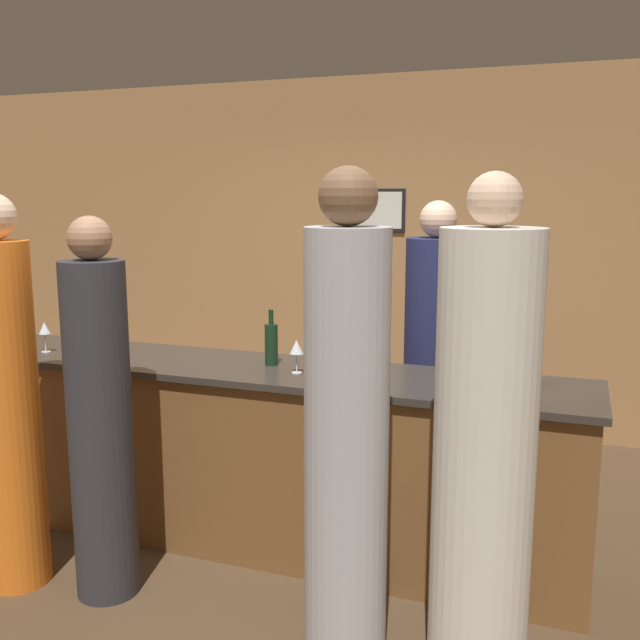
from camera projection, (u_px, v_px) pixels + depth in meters
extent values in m
plane|color=#4C3823|center=(261.00, 541.00, 3.91)|extent=(14.00, 14.00, 0.00)
cube|color=#A37547|center=(377.00, 253.00, 5.80)|extent=(8.00, 0.06, 2.80)
cube|color=black|center=(378.00, 210.00, 5.70)|extent=(0.44, 0.02, 0.34)
cube|color=silver|center=(378.00, 210.00, 5.69)|extent=(0.39, 0.00, 0.29)
cube|color=brown|center=(260.00, 459.00, 3.83)|extent=(3.37, 0.58, 0.95)
cube|color=#332D28|center=(258.00, 370.00, 3.74)|extent=(3.43, 0.64, 0.03)
cylinder|color=#1E234C|center=(434.00, 374.00, 4.28)|extent=(0.36, 0.36, 1.63)
sphere|color=beige|center=(438.00, 219.00, 4.12)|extent=(0.22, 0.22, 0.22)
cylinder|color=#2D2D33|center=(101.00, 432.00, 3.29)|extent=(0.29, 0.29, 1.59)
sphere|color=#A37556|center=(90.00, 238.00, 3.13)|extent=(0.20, 0.20, 0.20)
cylinder|color=orange|center=(8.00, 418.00, 3.37)|extent=(0.30, 0.30, 1.67)
cylinder|color=#B2B2B7|center=(346.00, 453.00, 2.78)|extent=(0.33, 0.33, 1.76)
sphere|color=brown|center=(348.00, 196.00, 2.61)|extent=(0.22, 0.22, 0.22)
cylinder|color=silver|center=(484.00, 463.00, 2.68)|extent=(0.38, 0.38, 1.76)
sphere|color=beige|center=(495.00, 199.00, 2.50)|extent=(0.20, 0.20, 0.20)
cylinder|color=black|center=(271.00, 345.00, 3.76)|extent=(0.07, 0.07, 0.22)
cylinder|color=black|center=(271.00, 317.00, 3.73)|extent=(0.03, 0.03, 0.08)
cylinder|color=black|center=(534.00, 361.00, 3.40)|extent=(0.08, 0.08, 0.21)
cylinder|color=black|center=(536.00, 331.00, 3.37)|extent=(0.03, 0.03, 0.09)
cylinder|color=silver|center=(512.00, 402.00, 3.09)|extent=(0.05, 0.05, 0.00)
cylinder|color=silver|center=(513.00, 390.00, 3.08)|extent=(0.01, 0.01, 0.10)
cone|color=silver|center=(514.00, 372.00, 3.06)|extent=(0.07, 0.07, 0.06)
cylinder|color=silver|center=(46.00, 352.00, 4.07)|extent=(0.05, 0.05, 0.00)
cylinder|color=silver|center=(45.00, 343.00, 4.06)|extent=(0.01, 0.01, 0.10)
cone|color=silver|center=(44.00, 328.00, 4.05)|extent=(0.07, 0.07, 0.07)
cylinder|color=silver|center=(443.00, 399.00, 3.14)|extent=(0.05, 0.05, 0.00)
cylinder|color=silver|center=(443.00, 389.00, 3.13)|extent=(0.01, 0.01, 0.09)
cone|color=silver|center=(444.00, 370.00, 3.11)|extent=(0.07, 0.07, 0.08)
cylinder|color=silver|center=(297.00, 373.00, 3.60)|extent=(0.05, 0.05, 0.00)
cylinder|color=silver|center=(297.00, 363.00, 3.59)|extent=(0.01, 0.01, 0.10)
cone|color=silver|center=(296.00, 347.00, 3.57)|extent=(0.07, 0.07, 0.07)
cylinder|color=silver|center=(11.00, 353.00, 4.03)|extent=(0.05, 0.05, 0.00)
cylinder|color=silver|center=(10.00, 346.00, 4.03)|extent=(0.01, 0.01, 0.08)
cone|color=silver|center=(9.00, 333.00, 4.01)|extent=(0.08, 0.08, 0.08)
cylinder|color=silver|center=(104.00, 354.00, 4.01)|extent=(0.05, 0.05, 0.00)
cylinder|color=silver|center=(104.00, 345.00, 4.00)|extent=(0.01, 0.01, 0.10)
cone|color=silver|center=(103.00, 330.00, 3.98)|extent=(0.06, 0.06, 0.07)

